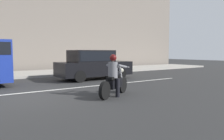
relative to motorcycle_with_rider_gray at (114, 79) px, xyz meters
The scene contains 5 objects.
ground_plane 3.36m from the motorcycle_with_rider_gray, 151.04° to the left, with size 80.00×80.00×0.00m, color #2C2C2C.
lane_marking_stripe 3.86m from the motorcycle_with_rider_gray, 138.94° to the left, with size 18.00×0.14×0.01m, color silver.
motorcycle_with_rider_gray is the anchor object (origin of this frame).
parked_sedan_black 5.14m from the motorcycle_with_rider_gray, 68.75° to the left, with size 4.41×1.82×1.72m.
street_sign_post 10.44m from the motorcycle_with_rider_gray, 103.03° to the left, with size 0.44×0.08×2.33m.
Camera 1 is at (-1.71, -8.13, 1.60)m, focal length 35.28 mm.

